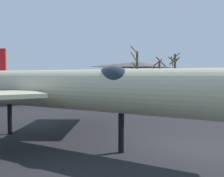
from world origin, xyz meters
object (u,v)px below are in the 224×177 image
Objects in this scene: info_placard_front_left at (144,100)px; visitor_building at (137,73)px; jet_fighter_front_left at (52,79)px; jet_fighter_front_right at (60,88)px.

visitor_building is at bearing 58.39° from info_placard_front_left.
visitor_building reaches higher than info_placard_front_left.
visitor_building reaches higher than jet_fighter_front_left.
info_placard_front_left is 14.36m from jet_fighter_front_right.
jet_fighter_front_left is 18.41m from jet_fighter_front_right.
info_placard_front_left is 72.34m from visitor_building.
jet_fighter_front_right reaches higher than info_placard_front_left.
jet_fighter_front_left is at bearing 127.02° from info_placard_front_left.
info_placard_front_left is at bearing -121.61° from visitor_building.
info_placard_front_left is at bearing -52.98° from jet_fighter_front_left.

